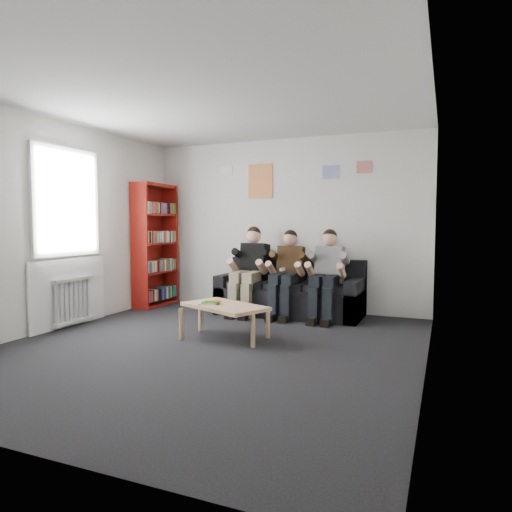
{
  "coord_description": "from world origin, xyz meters",
  "views": [
    {
      "loc": [
        2.39,
        -4.39,
        1.36
      ],
      "look_at": [
        0.02,
        1.3,
        0.93
      ],
      "focal_mm": 32.0,
      "sensor_mm": 36.0,
      "label": 1
    }
  ],
  "objects": [
    {
      "name": "game_cases",
      "position": [
        -0.19,
        0.37,
        0.43
      ],
      "size": [
        0.25,
        0.22,
        0.05
      ],
      "rotation": [
        0.0,
        0.0,
        0.34
      ],
      "color": "silver",
      "rests_on": "coffee_table"
    },
    {
      "name": "person_right",
      "position": [
        0.85,
        1.9,
        0.64
      ],
      "size": [
        0.39,
        0.84,
        1.29
      ],
      "rotation": [
        0.0,
        0.0,
        -0.09
      ],
      "color": "white",
      "rests_on": "sofa"
    },
    {
      "name": "poster_blue",
      "position": [
        0.75,
        2.49,
        2.15
      ],
      "size": [
        0.25,
        0.01,
        0.2
      ],
      "primitive_type": "cube",
      "color": "blue",
      "rests_on": "room_shell"
    },
    {
      "name": "window",
      "position": [
        -2.22,
        0.2,
        1.03
      ],
      "size": [
        0.05,
        1.3,
        2.36
      ],
      "color": "white",
      "rests_on": "room_shell"
    },
    {
      "name": "person_middle",
      "position": [
        0.25,
        1.9,
        0.64
      ],
      "size": [
        0.38,
        0.82,
        1.27
      ],
      "rotation": [
        0.0,
        0.0,
        0.09
      ],
      "color": "#442D16",
      "rests_on": "sofa"
    },
    {
      "name": "room_shell",
      "position": [
        0.0,
        0.0,
        1.35
      ],
      "size": [
        5.0,
        5.0,
        5.0
      ],
      "color": "black",
      "rests_on": "ground"
    },
    {
      "name": "bookshelf",
      "position": [
        -2.07,
        1.97,
        1.01
      ],
      "size": [
        0.3,
        0.91,
        2.02
      ],
      "rotation": [
        0.0,
        0.0,
        0.05
      ],
      "color": "maroon",
      "rests_on": "ground"
    },
    {
      "name": "poster_sign",
      "position": [
        -1.0,
        2.49,
        2.25
      ],
      "size": [
        0.2,
        0.01,
        0.14
      ],
      "primitive_type": "cube",
      "color": "white",
      "rests_on": "room_shell"
    },
    {
      "name": "poster_pink",
      "position": [
        1.25,
        2.49,
        2.2
      ],
      "size": [
        0.22,
        0.01,
        0.18
      ],
      "primitive_type": "cube",
      "color": "#BF3B8D",
      "rests_on": "room_shell"
    },
    {
      "name": "poster_large",
      "position": [
        -0.4,
        2.49,
        2.05
      ],
      "size": [
        0.42,
        0.01,
        0.55
      ],
      "primitive_type": "cube",
      "color": "#DEC04E",
      "rests_on": "room_shell"
    },
    {
      "name": "coffee_table",
      "position": [
        -0.0,
        0.39,
        0.36
      ],
      "size": [
        1.02,
        0.56,
        0.41
      ],
      "rotation": [
        0.0,
        0.0,
        -0.42
      ],
      "color": "tan",
      "rests_on": "ground"
    },
    {
      "name": "person_left",
      "position": [
        -0.34,
        1.9,
        0.66
      ],
      "size": [
        0.41,
        0.88,
        1.32
      ],
      "rotation": [
        0.0,
        0.0,
        -0.04
      ],
      "color": "black",
      "rests_on": "sofa"
    },
    {
      "name": "sofa",
      "position": [
        0.25,
        2.1,
        0.3
      ],
      "size": [
        2.13,
        0.87,
        0.82
      ],
      "color": "black",
      "rests_on": "ground"
    },
    {
      "name": "radiator",
      "position": [
        -2.15,
        0.2,
        0.35
      ],
      "size": [
        0.1,
        0.64,
        0.6
      ],
      "color": "silver",
      "rests_on": "ground"
    }
  ]
}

